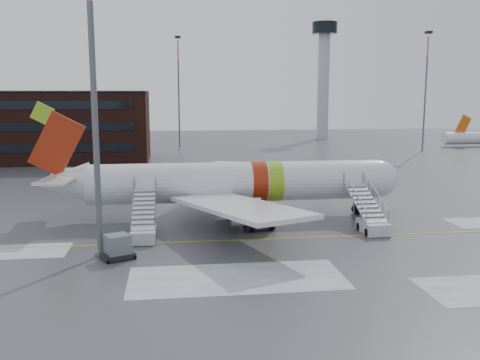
{
  "coord_description": "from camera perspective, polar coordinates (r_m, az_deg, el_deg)",
  "views": [
    {
      "loc": [
        -10.12,
        -42.97,
        11.87
      ],
      "look_at": [
        -3.82,
        5.02,
        4.0
      ],
      "focal_mm": 40.0,
      "sensor_mm": 36.0,
      "label": 1
    }
  ],
  "objects": [
    {
      "name": "uld_container",
      "position": [
        39.9,
        -12.91,
        -7.05
      ],
      "size": [
        2.68,
        2.38,
        1.81
      ],
      "color": "black",
      "rests_on": "ground"
    },
    {
      "name": "airstair_aft",
      "position": [
        44.84,
        -10.24,
        -4.86
      ],
      "size": [
        2.05,
        7.7,
        3.48
      ],
      "color": "silver",
      "rests_on": "ground"
    },
    {
      "name": "pushback_tug",
      "position": [
        47.02,
        1.82,
        -4.56
      ],
      "size": [
        2.82,
        2.33,
        1.49
      ],
      "color": "black",
      "rests_on": "ground"
    },
    {
      "name": "light_mast_near",
      "position": [
        39.35,
        -15.33,
        8.95
      ],
      "size": [
        1.2,
        1.2,
        22.82
      ],
      "color": "#595B60",
      "rests_on": "ground"
    },
    {
      "name": "light_mast_far_n",
      "position": [
        121.01,
        -6.57,
        10.11
      ],
      "size": [
        1.2,
        1.2,
        24.25
      ],
      "color": "#595B60",
      "rests_on": "ground"
    },
    {
      "name": "ground",
      "position": [
        45.71,
        5.61,
        -5.86
      ],
      "size": [
        260.0,
        260.0,
        0.0
      ],
      "primitive_type": "plane",
      "color": "#494C4F",
      "rests_on": "ground"
    },
    {
      "name": "airstair_fwd",
      "position": [
        47.95,
        13.72,
        -4.06
      ],
      "size": [
        2.05,
        7.7,
        3.48
      ],
      "color": "silver",
      "rests_on": "ground"
    },
    {
      "name": "light_mast_far_ne",
      "position": [
        117.21,
        19.21,
        9.69
      ],
      "size": [
        1.2,
        1.2,
        24.25
      ],
      "color": "#595B60",
      "rests_on": "ground"
    },
    {
      "name": "control_tower",
      "position": [
        143.85,
        8.92,
        11.87
      ],
      "size": [
        6.4,
        6.4,
        30.0
      ],
      "color": "#B2B5BA",
      "rests_on": "ground"
    },
    {
      "name": "airliner",
      "position": [
        50.99,
        -1.35,
        -0.31
      ],
      "size": [
        35.03,
        32.97,
        11.18
      ],
      "color": "silver",
      "rests_on": "ground"
    }
  ]
}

